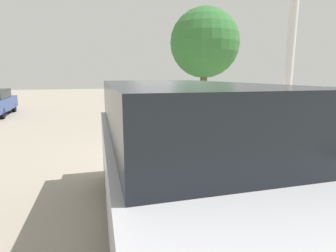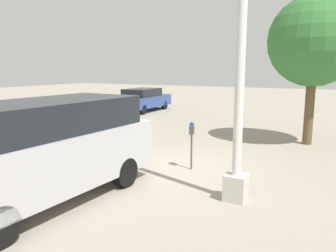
% 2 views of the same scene
% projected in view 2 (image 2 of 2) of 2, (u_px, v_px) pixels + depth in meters
% --- Properties ---
extents(ground_plane, '(80.00, 80.00, 0.00)m').
position_uv_depth(ground_plane, '(178.00, 166.00, 9.26)').
color(ground_plane, gray).
extents(parking_meter_near, '(0.22, 0.15, 1.31)m').
position_uv_depth(parking_meter_near, '(192.00, 134.00, 8.78)').
color(parking_meter_near, '#4C4C4C').
rests_on(parking_meter_near, ground).
extents(lamp_post, '(0.44, 0.44, 6.72)m').
position_uv_depth(lamp_post, '(240.00, 78.00, 6.40)').
color(lamp_post, beige).
rests_on(lamp_post, ground).
extents(parked_van, '(5.09, 2.21, 2.08)m').
position_uv_depth(parked_van, '(43.00, 148.00, 6.59)').
color(parked_van, '#B2B2B7').
rests_on(parked_van, ground).
extents(car_distant, '(4.58, 1.85, 1.46)m').
position_uv_depth(car_distant, '(144.00, 99.00, 21.01)').
color(car_distant, '#2D478C').
rests_on(car_distant, ground).
extents(street_tree, '(3.16, 3.16, 5.23)m').
position_uv_depth(street_tree, '(314.00, 41.00, 11.30)').
color(street_tree, brown).
rests_on(street_tree, ground).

